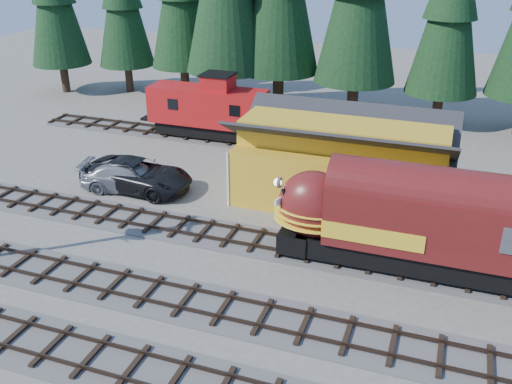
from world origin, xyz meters
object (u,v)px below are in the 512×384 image
(depot, at_px, (342,154))
(caboose, at_px, (208,109))
(locomotive, at_px, (424,227))
(pickup_truck_b, at_px, (130,177))
(pickup_truck_a, at_px, (137,175))

(depot, xyz_separation_m, caboose, (-11.87, 7.50, -0.58))
(locomotive, distance_m, pickup_truck_b, 18.30)
(depot, xyz_separation_m, pickup_truck_b, (-12.62, -2.93, -2.07))
(depot, bearing_deg, pickup_truck_a, -167.64)
(caboose, bearing_deg, depot, -32.30)
(caboose, bearing_deg, pickup_truck_a, -92.15)
(depot, xyz_separation_m, locomotive, (5.27, -6.50, -0.55))
(depot, relative_size, locomotive, 0.85)
(locomotive, xyz_separation_m, caboose, (-17.13, 14.00, -0.03))
(depot, height_order, locomotive, depot)
(caboose, height_order, pickup_truck_b, caboose)
(locomotive, height_order, pickup_truck_b, locomotive)
(pickup_truck_a, relative_size, pickup_truck_b, 1.14)
(depot, relative_size, caboose, 1.40)
(caboose, xyz_separation_m, pickup_truck_a, (-0.38, -10.18, -1.41))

